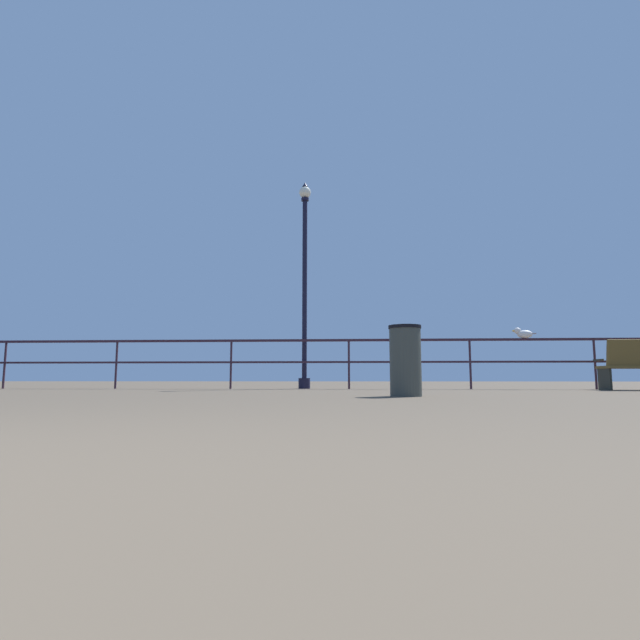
# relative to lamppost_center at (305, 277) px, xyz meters

# --- Properties ---
(pier_railing) EXTENTS (21.98, 0.05, 1.02)m
(pier_railing) POSITION_rel_lamppost_center_xyz_m (-0.28, -0.25, -1.61)
(pier_railing) COLOR #2F1C28
(pier_railing) RESTS_ON ground_plane
(lamppost_center) EXTENTS (0.26, 0.26, 4.50)m
(lamppost_center) POSITION_rel_lamppost_center_xyz_m (0.00, 0.00, 0.00)
(lamppost_center) COLOR black
(lamppost_center) RESTS_ON ground_plane
(seagull_on_rail) EXTENTS (0.46, 0.25, 0.22)m
(seagull_on_rail) POSITION_rel_lamppost_center_xyz_m (4.45, -0.24, -1.26)
(seagull_on_rail) COLOR silver
(seagull_on_rail) RESTS_ON pier_railing
(trash_bin) EXTENTS (0.41, 0.41, 0.87)m
(trash_bin) POSITION_rel_lamppost_center_xyz_m (1.62, -4.12, -1.94)
(trash_bin) COLOR #393E38
(trash_bin) RESTS_ON ground_plane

